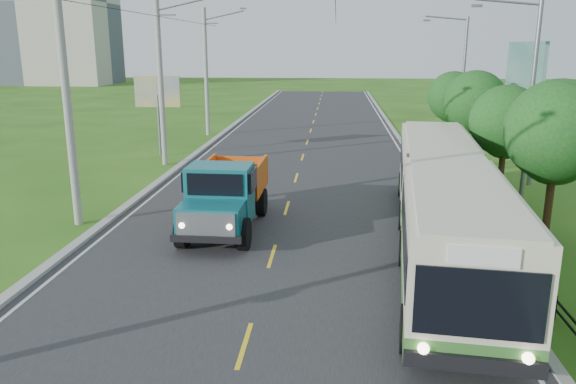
# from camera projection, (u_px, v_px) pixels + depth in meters

# --- Properties ---
(ground) EXTENTS (240.00, 240.00, 0.00)m
(ground) POSITION_uv_depth(u_px,v_px,m) (245.00, 346.00, 13.62)
(ground) COLOR #275714
(ground) RESTS_ON ground
(road) EXTENTS (14.00, 120.00, 0.02)m
(road) POSITION_uv_depth(u_px,v_px,m) (299.00, 170.00, 32.91)
(road) COLOR #28282B
(road) RESTS_ON ground
(curb_left) EXTENTS (0.40, 120.00, 0.15)m
(curb_left) POSITION_uv_depth(u_px,v_px,m) (178.00, 167.00, 33.48)
(curb_left) COLOR #9E9E99
(curb_left) RESTS_ON ground
(curb_right) EXTENTS (0.30, 120.00, 0.10)m
(curb_right) POSITION_uv_depth(u_px,v_px,m) (422.00, 172.00, 32.32)
(curb_right) COLOR #9E9E99
(curb_right) RESTS_ON ground
(edge_line_left) EXTENTS (0.12, 120.00, 0.00)m
(edge_line_left) POSITION_uv_depth(u_px,v_px,m) (187.00, 168.00, 33.44)
(edge_line_left) COLOR silver
(edge_line_left) RESTS_ON road
(edge_line_right) EXTENTS (0.12, 120.00, 0.00)m
(edge_line_right) POSITION_uv_depth(u_px,v_px,m) (413.00, 172.00, 32.37)
(edge_line_right) COLOR silver
(edge_line_right) RESTS_ON road
(centre_dash) EXTENTS (0.12, 2.20, 0.00)m
(centre_dash) POSITION_uv_depth(u_px,v_px,m) (245.00, 345.00, 13.61)
(centre_dash) COLOR yellow
(centre_dash) RESTS_ON road
(railing_right) EXTENTS (0.04, 40.00, 0.60)m
(railing_right) POSITION_uv_depth(u_px,v_px,m) (460.00, 194.00, 26.40)
(railing_right) COLOR black
(railing_right) RESTS_ON ground
(pole_near) EXTENTS (3.51, 0.32, 10.00)m
(pole_near) POSITION_uv_depth(u_px,v_px,m) (68.00, 98.00, 21.69)
(pole_near) COLOR gray
(pole_near) RESTS_ON ground
(pole_mid) EXTENTS (3.51, 0.32, 10.00)m
(pole_mid) POSITION_uv_depth(u_px,v_px,m) (161.00, 80.00, 33.27)
(pole_mid) COLOR gray
(pole_mid) RESTS_ON ground
(pole_far) EXTENTS (3.51, 0.32, 10.00)m
(pole_far) POSITION_uv_depth(u_px,v_px,m) (206.00, 72.00, 44.84)
(pole_far) COLOR gray
(pole_far) RESTS_ON ground
(tree_third) EXTENTS (3.60, 3.62, 6.00)m
(tree_third) POSITION_uv_depth(u_px,v_px,m) (557.00, 136.00, 19.67)
(tree_third) COLOR #382314
(tree_third) RESTS_ON ground
(tree_fourth) EXTENTS (3.24, 3.31, 5.40)m
(tree_fourth) POSITION_uv_depth(u_px,v_px,m) (506.00, 125.00, 25.56)
(tree_fourth) COLOR #382314
(tree_fourth) RESTS_ON ground
(tree_fifth) EXTENTS (3.48, 3.52, 5.80)m
(tree_fifth) POSITION_uv_depth(u_px,v_px,m) (475.00, 106.00, 31.28)
(tree_fifth) COLOR #382314
(tree_fifth) RESTS_ON ground
(tree_back) EXTENTS (3.30, 3.36, 5.50)m
(tree_back) POSITION_uv_depth(u_px,v_px,m) (453.00, 99.00, 37.12)
(tree_back) COLOR #382314
(tree_back) RESTS_ON ground
(streetlight_mid) EXTENTS (3.02, 0.20, 9.07)m
(streetlight_mid) POSITION_uv_depth(u_px,v_px,m) (528.00, 96.00, 25.03)
(streetlight_mid) COLOR slate
(streetlight_mid) RESTS_ON ground
(streetlight_far) EXTENTS (3.02, 0.20, 9.07)m
(streetlight_far) POSITION_uv_depth(u_px,v_px,m) (461.00, 79.00, 38.53)
(streetlight_far) COLOR slate
(streetlight_far) RESTS_ON ground
(planter_near) EXTENTS (0.64, 0.64, 0.67)m
(planter_near) POSITION_uv_depth(u_px,v_px,m) (529.00, 256.00, 18.64)
(planter_near) COLOR silver
(planter_near) RESTS_ON ground
(planter_mid) EXTENTS (0.64, 0.64, 0.67)m
(planter_mid) POSITION_uv_depth(u_px,v_px,m) (473.00, 195.00, 26.35)
(planter_mid) COLOR silver
(planter_mid) RESTS_ON ground
(planter_far) EXTENTS (0.64, 0.64, 0.67)m
(planter_far) POSITION_uv_depth(u_px,v_px,m) (442.00, 161.00, 34.07)
(planter_far) COLOR silver
(planter_far) RESTS_ON ground
(billboard_left) EXTENTS (3.00, 0.20, 5.20)m
(billboard_left) POSITION_uv_depth(u_px,v_px,m) (158.00, 97.00, 36.57)
(billboard_left) COLOR slate
(billboard_left) RESTS_ON ground
(billboard_right) EXTENTS (0.24, 6.00, 7.30)m
(billboard_right) POSITION_uv_depth(u_px,v_px,m) (524.00, 79.00, 30.57)
(billboard_right) COLOR slate
(billboard_right) RESTS_ON ground
(apartment_near) EXTENTS (28.00, 14.00, 30.00)m
(apartment_near) POSITION_uv_depth(u_px,v_px,m) (35.00, 3.00, 105.94)
(apartment_near) COLOR #B7B2A3
(apartment_near) RESTS_ON ground
(bus) EXTENTS (4.60, 17.74, 3.39)m
(bus) POSITION_uv_depth(u_px,v_px,m) (444.00, 196.00, 19.42)
(bus) COLOR #36702C
(bus) RESTS_ON ground
(dump_truck) EXTENTS (2.70, 6.65, 2.77)m
(dump_truck) POSITION_uv_depth(u_px,v_px,m) (226.00, 191.00, 21.97)
(dump_truck) COLOR #12636D
(dump_truck) RESTS_ON ground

